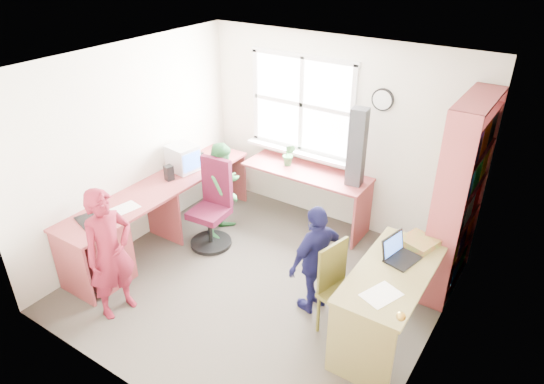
# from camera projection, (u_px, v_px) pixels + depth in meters

# --- Properties ---
(room) EXTENTS (3.64, 3.44, 2.44)m
(room) POSITION_uv_depth(u_px,v_px,m) (264.00, 184.00, 4.80)
(room) COLOR #3F3932
(room) RESTS_ON ground
(l_desk) EXTENTS (2.38, 2.95, 0.75)m
(l_desk) POSITION_uv_depth(u_px,v_px,m) (151.00, 226.00, 5.53)
(l_desk) COLOR #A04042
(l_desk) RESTS_ON ground
(right_desk) EXTENTS (0.63, 1.35, 0.78)m
(right_desk) POSITION_uv_depth(u_px,v_px,m) (390.00, 290.00, 4.39)
(right_desk) COLOR olive
(right_desk) RESTS_ON ground
(bookshelf) EXTENTS (0.30, 1.02, 2.10)m
(bookshelf) POSITION_uv_depth(u_px,v_px,m) (458.00, 202.00, 4.91)
(bookshelf) COLOR #A04042
(bookshelf) RESTS_ON ground
(swivel_chair) EXTENTS (0.55, 0.55, 1.09)m
(swivel_chair) POSITION_uv_depth(u_px,v_px,m) (213.00, 209.00, 5.84)
(swivel_chair) COLOR black
(swivel_chair) RESTS_ON ground
(wooden_chair) EXTENTS (0.49, 0.49, 0.93)m
(wooden_chair) POSITION_uv_depth(u_px,v_px,m) (340.00, 287.00, 4.51)
(wooden_chair) COLOR brown
(wooden_chair) RESTS_ON ground
(crt_monitor) EXTENTS (0.38, 0.35, 0.34)m
(crt_monitor) POSITION_uv_depth(u_px,v_px,m) (183.00, 158.00, 6.05)
(crt_monitor) COLOR silver
(crt_monitor) RESTS_ON l_desk
(laptop_left) EXTENTS (0.40, 0.36, 0.23)m
(laptop_left) POSITION_uv_depth(u_px,v_px,m) (95.00, 215.00, 5.07)
(laptop_left) COLOR black
(laptop_left) RESTS_ON l_desk
(laptop_right) EXTENTS (0.33, 0.37, 0.22)m
(laptop_right) POSITION_uv_depth(u_px,v_px,m) (399.00, 253.00, 4.44)
(laptop_right) COLOR black
(laptop_right) RESTS_ON right_desk
(speaker_a) EXTENTS (0.12, 0.12, 0.19)m
(speaker_a) POSITION_uv_depth(u_px,v_px,m) (169.00, 173.00, 5.86)
(speaker_a) COLOR black
(speaker_a) RESTS_ON l_desk
(speaker_b) EXTENTS (0.11, 0.11, 0.18)m
(speaker_b) POSITION_uv_depth(u_px,v_px,m) (199.00, 159.00, 6.22)
(speaker_b) COLOR black
(speaker_b) RESTS_ON l_desk
(cd_tower) EXTENTS (0.20, 0.19, 0.94)m
(cd_tower) POSITION_uv_depth(u_px,v_px,m) (357.00, 147.00, 5.59)
(cd_tower) COLOR black
(cd_tower) RESTS_ON l_desk
(game_box) EXTENTS (0.37, 0.37, 0.06)m
(game_box) POSITION_uv_depth(u_px,v_px,m) (419.00, 242.00, 4.64)
(game_box) COLOR red
(game_box) RESTS_ON right_desk
(paper_a) EXTENTS (0.26, 0.33, 0.00)m
(paper_a) POSITION_uv_depth(u_px,v_px,m) (125.00, 208.00, 5.30)
(paper_a) COLOR white
(paper_a) RESTS_ON l_desk
(paper_b) EXTENTS (0.32, 0.38, 0.00)m
(paper_b) POSITION_uv_depth(u_px,v_px,m) (381.00, 295.00, 4.01)
(paper_b) COLOR white
(paper_b) RESTS_ON right_desk
(potted_plant) EXTENTS (0.19, 0.17, 0.30)m
(potted_plant) POSITION_uv_depth(u_px,v_px,m) (289.00, 155.00, 6.19)
(potted_plant) COLOR #307939
(potted_plant) RESTS_ON l_desk
(person_red) EXTENTS (0.40, 0.55, 1.38)m
(person_red) POSITION_uv_depth(u_px,v_px,m) (110.00, 254.00, 4.66)
(person_red) COLOR maroon
(person_red) RESTS_ON ground
(person_green) EXTENTS (0.52, 0.64, 1.21)m
(person_green) POSITION_uv_depth(u_px,v_px,m) (225.00, 189.00, 6.00)
(person_green) COLOR #2F763B
(person_green) RESTS_ON ground
(person_navy) EXTENTS (0.48, 0.75, 1.19)m
(person_navy) POSITION_uv_depth(u_px,v_px,m) (317.00, 259.00, 4.74)
(person_navy) COLOR #161544
(person_navy) RESTS_ON ground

